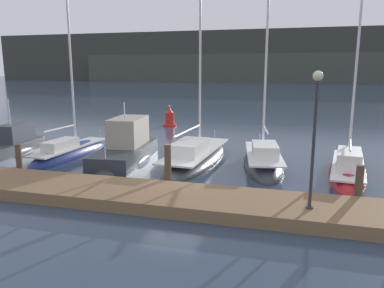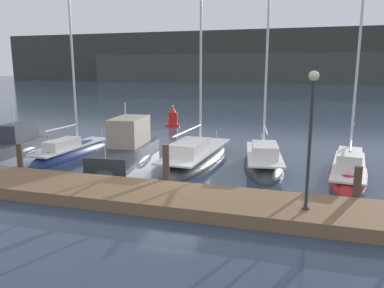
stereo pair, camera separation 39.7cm
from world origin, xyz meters
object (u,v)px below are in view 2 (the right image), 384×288
Objects in this scene: sailboat_berth_3 at (72,154)px; dock_lamppost at (311,120)px; sailboat_berth_6 at (263,164)px; sailboat_berth_5 at (196,160)px; sailboat_berth_7 at (348,172)px; motorboat_berth_2 at (15,148)px; motorboat_berth_4 at (127,153)px; channel_buoy at (173,118)px.

sailboat_berth_3 is 14.57m from dock_lamppost.
sailboat_berth_5 is at bearing -177.81° from sailboat_berth_6.
dock_lamppost is (-1.95, -6.37, 3.25)m from sailboat_berth_7.
sailboat_berth_3 reaches higher than sailboat_berth_7.
motorboat_berth_2 is 0.81× the size of motorboat_berth_4.
sailboat_berth_5 is at bearing -65.18° from channel_buoy.
motorboat_berth_4 is 11.61m from dock_lamppost.
channel_buoy is (-1.78, 12.64, 0.26)m from motorboat_berth_4.
motorboat_berth_2 is 18.20m from dock_lamppost.
sailboat_berth_3 is 1.00× the size of sailboat_berth_6.
sailboat_berth_5 reaches higher than motorboat_berth_4.
sailboat_berth_5 reaches higher than motorboat_berth_2.
motorboat_berth_2 is 18.84m from sailboat_berth_7.
sailboat_berth_7 is at bearing 1.61° from sailboat_berth_3.
sailboat_berth_3 is at bearing -178.39° from sailboat_berth_7.
sailboat_berth_3 is at bearing -174.52° from sailboat_berth_5.
sailboat_berth_3 is at bearing -178.41° from motorboat_berth_4.
sailboat_berth_3 is 0.84× the size of sailboat_berth_5.
motorboat_berth_2 is 0.58× the size of sailboat_berth_7.
sailboat_berth_7 is 18.04m from channel_buoy.
motorboat_berth_2 is at bearing 178.96° from sailboat_berth_3.
motorboat_berth_4 is 0.71× the size of sailboat_berth_7.
motorboat_berth_4 is (7.44, 0.02, 0.16)m from motorboat_berth_2.
dock_lamppost reaches higher than channel_buoy.
sailboat_berth_7 reaches higher than motorboat_berth_2.
motorboat_berth_4 is 3.70× the size of channel_buoy.
sailboat_berth_7 is 5.21× the size of channel_buoy.
sailboat_berth_6 reaches higher than sailboat_berth_7.
sailboat_berth_5 is 2.84× the size of dock_lamppost.
dock_lamppost is at bearing -19.64° from motorboat_berth_2.
channel_buoy is (-9.15, 11.91, 0.53)m from sailboat_berth_6.
sailboat_berth_5 is 13.28m from channel_buoy.
channel_buoy is (5.66, 12.66, 0.42)m from motorboat_berth_2.
sailboat_berth_7 reaches higher than motorboat_berth_4.
sailboat_berth_3 is 1.56× the size of motorboat_berth_4.
sailboat_berth_5 reaches higher than channel_buoy.
sailboat_berth_6 is 2.38× the size of dock_lamppost.
sailboat_berth_6 reaches higher than dock_lamppost.
motorboat_berth_4 is (3.44, 0.10, 0.30)m from sailboat_berth_3.
sailboat_berth_5 reaches higher than sailboat_berth_7.
motorboat_berth_4 is at bearing -174.30° from sailboat_berth_6.
motorboat_berth_2 is 0.43× the size of sailboat_berth_5.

